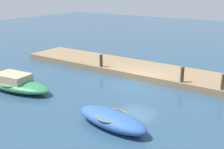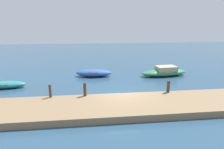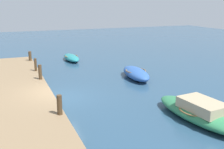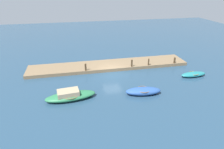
{
  "view_description": "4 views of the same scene",
  "coord_description": "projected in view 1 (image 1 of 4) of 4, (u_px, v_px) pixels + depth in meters",
  "views": [
    {
      "loc": [
        -8.98,
        16.35,
        6.47
      ],
      "look_at": [
        0.46,
        2.49,
        1.18
      ],
      "focal_mm": 44.65,
      "sensor_mm": 36.0,
      "label": 1
    },
    {
      "loc": [
        -2.5,
        -14.16,
        5.86
      ],
      "look_at": [
        -0.45,
        3.43,
        0.97
      ],
      "focal_mm": 30.06,
      "sensor_mm": 36.0,
      "label": 2
    },
    {
      "loc": [
        15.62,
        -2.82,
        5.62
      ],
      "look_at": [
        -0.03,
        3.55,
        1.12
      ],
      "focal_mm": 43.36,
      "sensor_mm": 36.0,
      "label": 3
    },
    {
      "loc": [
        5.27,
        24.36,
        11.31
      ],
      "look_at": [
        0.64,
        2.81,
        1.1
      ],
      "focal_mm": 31.42,
      "sensor_mm": 36.0,
      "label": 4
    }
  ],
  "objects": [
    {
      "name": "mooring_post_mid_west",
      "position": [
        223.0,
        82.0,
        16.86
      ],
      "size": [
        0.19,
        0.19,
        0.99
      ],
      "primitive_type": "cylinder",
      "color": "#47331E",
      "rests_on": "dock_platform"
    },
    {
      "name": "mooring_post_east",
      "position": [
        101.0,
        61.0,
        21.79
      ],
      "size": [
        0.25,
        0.25,
        0.97
      ],
      "primitive_type": "cylinder",
      "color": "#47331E",
      "rests_on": "dock_platform"
    },
    {
      "name": "dock_platform",
      "position": [
        152.0,
        72.0,
        21.39
      ],
      "size": [
        23.43,
        3.87,
        0.47
      ],
      "primitive_type": "cube",
      "color": "#846B4C",
      "rests_on": "ground_plane"
    },
    {
      "name": "rowboat_blue",
      "position": [
        112.0,
        119.0,
        13.33
      ],
      "size": [
        4.12,
        1.92,
        0.8
      ],
      "rotation": [
        0.0,
        0.0,
        -0.11
      ],
      "color": "#2D569E",
      "rests_on": "ground_plane"
    },
    {
      "name": "motorboat_green",
      "position": [
        16.0,
        83.0,
        18.13
      ],
      "size": [
        5.53,
        2.35,
        1.1
      ],
      "rotation": [
        0.0,
        0.0,
        0.1
      ],
      "color": "#2D7A4C",
      "rests_on": "ground_plane"
    },
    {
      "name": "ground_plane",
      "position": [
        137.0,
        83.0,
        19.66
      ],
      "size": [
        84.0,
        84.0,
        0.0
      ],
      "primitive_type": "plane",
      "color": "navy"
    },
    {
      "name": "mooring_post_mid_east",
      "position": [
        182.0,
        75.0,
        18.24
      ],
      "size": [
        0.24,
        0.24,
        1.02
      ],
      "primitive_type": "cylinder",
      "color": "#47331E",
      "rests_on": "dock_platform"
    }
  ]
}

